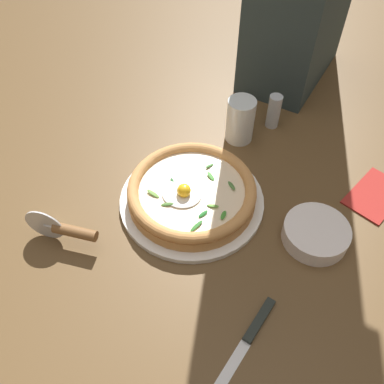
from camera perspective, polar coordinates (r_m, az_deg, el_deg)
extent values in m
cube|color=brown|center=(0.92, -2.87, -1.10)|extent=(2.40, 2.40, 0.03)
cylinder|color=white|center=(0.89, 0.00, -1.08)|extent=(0.31, 0.31, 0.01)
cylinder|color=#C18549|center=(0.88, 0.00, -0.31)|extent=(0.27, 0.27, 0.03)
torus|color=tan|center=(0.86, 0.00, 0.48)|extent=(0.27, 0.27, 0.02)
cylinder|color=#FCE4BE|center=(0.87, 0.00, 0.30)|extent=(0.22, 0.22, 0.00)
ellipsoid|color=white|center=(0.85, -1.39, -0.18)|extent=(0.08, 0.08, 0.01)
sphere|color=yellow|center=(0.84, -1.09, 0.20)|extent=(0.03, 0.03, 0.03)
ellipsoid|color=#295D31|center=(0.87, -2.54, 1.32)|extent=(0.03, 0.03, 0.01)
ellipsoid|color=#4C9D41|center=(0.89, 2.57, 2.16)|extent=(0.03, 0.02, 0.01)
ellipsoid|color=#3D8C30|center=(0.82, 4.30, -3.14)|extent=(0.01, 0.03, 0.01)
ellipsoid|color=#427F3B|center=(0.91, 2.39, 3.59)|extent=(0.02, 0.02, 0.01)
ellipsoid|color=#4C7B3D|center=(0.87, 5.40, 0.88)|extent=(0.03, 0.03, 0.01)
ellipsoid|color=#609D3D|center=(0.84, 2.82, -1.88)|extent=(0.03, 0.01, 0.01)
ellipsoid|color=#5C8C38|center=(0.86, -5.30, -0.23)|extent=(0.03, 0.02, 0.01)
ellipsoid|color=#2A6C27|center=(0.80, 0.61, -4.63)|extent=(0.02, 0.03, 0.01)
ellipsoid|color=#477834|center=(0.84, -3.37, -1.68)|extent=(0.03, 0.02, 0.01)
ellipsoid|color=#217129|center=(0.82, 1.52, -3.00)|extent=(0.02, 0.03, 0.01)
cylinder|color=white|center=(0.86, 16.47, -5.42)|extent=(0.13, 0.13, 0.04)
cylinder|color=silver|center=(0.86, -19.39, -4.24)|extent=(0.08, 0.01, 0.08)
cylinder|color=silver|center=(0.86, -18.81, -4.39)|extent=(0.02, 0.01, 0.01)
cylinder|color=brown|center=(0.83, -15.62, -5.23)|extent=(0.09, 0.03, 0.02)
cube|color=silver|center=(0.73, 4.44, -23.86)|extent=(0.05, 0.14, 0.00)
cube|color=black|center=(0.76, 9.13, -16.81)|extent=(0.04, 0.09, 0.01)
cylinder|color=silver|center=(1.01, 6.59, 9.68)|extent=(0.07, 0.07, 0.11)
cylinder|color=white|center=(1.03, 6.39, 7.96)|extent=(0.06, 0.06, 0.03)
cube|color=#A22722|center=(0.99, 23.67, -0.31)|extent=(0.14, 0.16, 0.01)
cylinder|color=silver|center=(1.06, 11.06, 10.71)|extent=(0.03, 0.03, 0.09)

